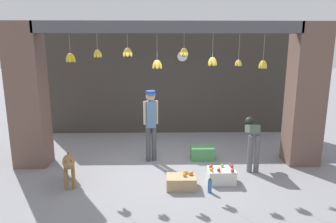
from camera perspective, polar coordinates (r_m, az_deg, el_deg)
ground_plane at (r=6.69m, az=0.07°, el=-10.74°), size 60.00×60.00×0.00m
shop_back_wall at (r=9.05m, az=-0.31°, el=5.59°), size 7.37×0.12×3.12m
shop_pillar_left at (r=7.15m, az=-25.09°, el=2.63°), size 0.70×0.60×3.12m
shop_pillar_right at (r=7.26m, az=24.73°, el=2.79°), size 0.70×0.60×3.12m
storefront_awning at (r=6.28m, az=0.05°, el=15.27°), size 5.47×0.32×0.97m
dog at (r=6.08m, az=-18.39°, el=-9.52°), size 0.39×0.81×0.63m
shopkeeper at (r=6.81m, az=-3.29°, el=-1.69°), size 0.33×0.29×1.65m
worker_stooping at (r=6.72m, az=15.76°, el=-4.77°), size 0.29×0.80×1.05m
fruit_crate_oranges at (r=5.80m, az=2.55°, el=-13.20°), size 0.55×0.38×0.30m
fruit_crate_apples at (r=6.10m, az=10.13°, el=-11.84°), size 0.52×0.39×0.33m
produce_box_green at (r=7.19m, az=6.54°, el=-7.85°), size 0.54×0.34×0.30m
water_bottle at (r=5.67m, az=7.96°, el=-13.87°), size 0.07×0.07×0.27m
wall_clock at (r=8.93m, az=2.76°, el=10.47°), size 0.32×0.03×0.32m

